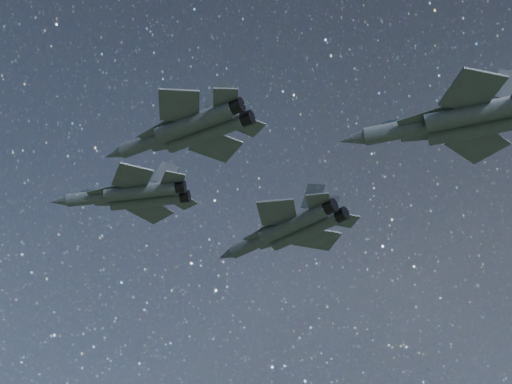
% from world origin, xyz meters
% --- Properties ---
extents(jet_lead, '(16.03, 10.94, 4.03)m').
position_xyz_m(jet_lead, '(-15.15, -3.03, 145.12)').
color(jet_lead, '#31383E').
extents(jet_left, '(19.04, 12.83, 4.80)m').
position_xyz_m(jet_left, '(-2.98, 11.06, 146.01)').
color(jet_left, '#31383E').
extents(jet_right, '(15.83, 11.15, 4.00)m').
position_xyz_m(jet_right, '(-3.63, -12.00, 143.21)').
color(jet_right, '#31383E').
extents(jet_slot, '(19.77, 13.84, 4.98)m').
position_xyz_m(jet_slot, '(18.57, -0.64, 145.61)').
color(jet_slot, '#31383E').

